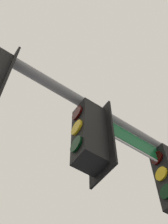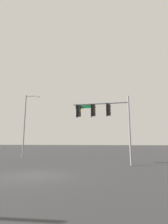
# 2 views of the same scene
# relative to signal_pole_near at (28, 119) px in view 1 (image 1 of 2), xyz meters

# --- Properties ---
(signal_pole_near) EXTENTS (5.44, 0.82, 6.38)m
(signal_pole_near) POSITION_rel_signal_pole_near_xyz_m (0.00, 0.00, 0.00)
(signal_pole_near) COLOR gray
(signal_pole_near) RESTS_ON ground_plane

